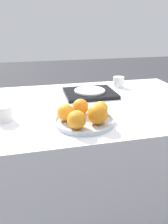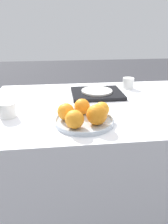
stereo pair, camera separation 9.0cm
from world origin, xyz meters
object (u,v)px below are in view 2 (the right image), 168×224
Objects in this scene: cup_0 at (8,110)px; cup_1 at (128,83)px; orange_4 at (66,112)px; side_plate at (96,91)px; orange_1 at (75,119)px; serving_tray at (96,93)px; orange_3 at (102,109)px; orange_0 at (82,107)px; fruit_platter at (84,121)px; orange_2 at (97,115)px.

cup_0 and cup_1 have the same top height.
orange_4 is 0.40m from side_plate.
serving_tray is (0.16, 0.44, -0.04)m from orange_1.
orange_3 is at bearing 38.38° from orange_1.
orange_4 reaches higher than cup_0.
orange_3 reaches higher than cup_1.
cup_1 is (0.22, 0.12, 0.01)m from side_plate.
cup_1 is at bearing 55.07° from orange_1.
serving_tray is at bearing 68.84° from orange_0.
orange_3 is at bearing -95.99° from side_plate.
orange_3 is at bearing -10.21° from cup_0.
fruit_platter is 3.56× the size of orange_0.
cup_0 reaches higher than side_plate.
orange_2 is (0.09, 0.02, 0.00)m from orange_1.
orange_4 is at bearing -174.35° from orange_3.
orange_4 is (-0.03, 0.08, -0.00)m from orange_1.
fruit_platter is at bearing -89.11° from orange_0.
orange_2 is at bearing -44.85° from fruit_platter.
orange_2 is 0.61m from cup_1.
side_plate is (0.07, 0.41, -0.03)m from orange_2.
side_plate is (0.19, 0.35, -0.02)m from orange_4.
orange_3 is at bearing 5.65° from orange_4.
cup_1 is (0.26, 0.45, -0.01)m from orange_3.
orange_1 is at bearing -164.78° from orange_2.
orange_0 is 0.33m from cup_0.
orange_3 is at bearing -23.17° from orange_0.
cup_0 is (-0.45, -0.26, 0.01)m from side_plate.
side_plate is at bearing 30.62° from cup_0.
serving_tray is (0.04, 0.34, -0.04)m from orange_3.
fruit_platter is at bearing -107.55° from side_plate.
fruit_platter is 0.35m from cup_0.
orange_1 is (-0.04, -0.13, 0.00)m from orange_0.
fruit_platter is 0.39m from side_plate.
orange_1 is at bearing -110.22° from side_plate.
cup_1 is at bearing 29.48° from cup_0.
fruit_platter is 0.87× the size of serving_tray.
orange_0 is at bearing 90.89° from fruit_platter.
cup_0 is at bearing 173.24° from orange_0.
cup_1 is at bearing 48.45° from orange_4.
cup_0 is (-0.45, -0.26, 0.02)m from serving_tray.
orange_1 is 0.98× the size of cup_0.
orange_4 is at bearing 169.02° from fruit_platter.
fruit_platter is 3.34× the size of cup_0.
orange_1 is 0.16m from orange_3.
cup_1 is (0.67, 0.38, 0.00)m from cup_0.
orange_2 is (0.05, -0.05, 0.05)m from fruit_platter.
cup_0 is (-0.28, 0.17, -0.02)m from orange_1.
orange_3 is at bearing 20.19° from fruit_platter.
fruit_platter is 3.59× the size of cup_1.
serving_tray is 0.02m from side_plate.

